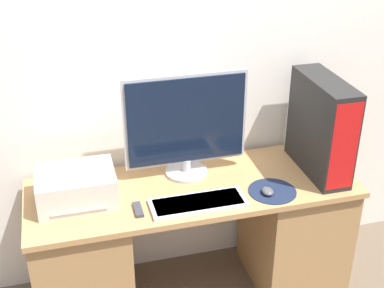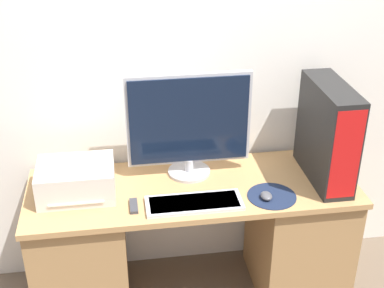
{
  "view_description": "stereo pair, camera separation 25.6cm",
  "coord_description": "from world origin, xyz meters",
  "views": [
    {
      "loc": [
        -0.59,
        -1.9,
        2.15
      ],
      "look_at": [
        -0.0,
        0.29,
        0.95
      ],
      "focal_mm": 50.0,
      "sensor_mm": 36.0,
      "label": 1
    },
    {
      "loc": [
        -0.34,
        -1.96,
        2.15
      ],
      "look_at": [
        -0.0,
        0.29,
        0.95
      ],
      "focal_mm": 50.0,
      "sensor_mm": 36.0,
      "label": 2
    }
  ],
  "objects": [
    {
      "name": "wall_back",
      "position": [
        0.0,
        0.63,
        1.35
      ],
      "size": [
        6.4,
        0.05,
        2.7
      ],
      "color": "white",
      "rests_on": "ground_plane"
    },
    {
      "name": "desk",
      "position": [
        0.0,
        0.29,
        0.37
      ],
      "size": [
        1.65,
        0.58,
        0.71
      ],
      "color": "tan",
      "rests_on": "ground_plane"
    },
    {
      "name": "monitor",
      "position": [
        -0.0,
        0.42,
        0.99
      ],
      "size": [
        0.63,
        0.22,
        0.55
      ],
      "color": "#B7B7BC",
      "rests_on": "desk"
    },
    {
      "name": "keyboard",
      "position": [
        -0.02,
        0.12,
        0.72
      ],
      "size": [
        0.46,
        0.17,
        0.02
      ],
      "color": "silver",
      "rests_on": "desk"
    },
    {
      "name": "mousepad",
      "position": [
        0.37,
        0.14,
        0.71
      ],
      "size": [
        0.24,
        0.24,
        0.0
      ],
      "color": "#19233D",
      "rests_on": "desk"
    },
    {
      "name": "mouse",
      "position": [
        0.33,
        0.12,
        0.73
      ],
      "size": [
        0.05,
        0.07,
        0.03
      ],
      "color": "#4C4C51",
      "rests_on": "mousepad"
    },
    {
      "name": "computer_tower",
      "position": [
        0.67,
        0.27,
        0.96
      ],
      "size": [
        0.15,
        0.47,
        0.5
      ],
      "color": "black",
      "rests_on": "desk"
    },
    {
      "name": "printer",
      "position": [
        -0.57,
        0.3,
        0.79
      ],
      "size": [
        0.37,
        0.29,
        0.16
      ],
      "color": "beige",
      "rests_on": "desk"
    },
    {
      "name": "remote_control",
      "position": [
        -0.3,
        0.14,
        0.72
      ],
      "size": [
        0.04,
        0.11,
        0.02
      ],
      "color": "#38383D",
      "rests_on": "desk"
    }
  ]
}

